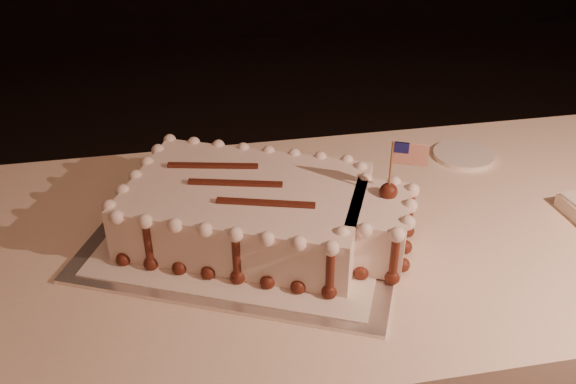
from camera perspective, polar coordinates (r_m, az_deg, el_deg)
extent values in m
cube|color=#FDE1C4|center=(1.52, 2.14, -15.13)|extent=(2.40, 0.80, 0.75)
cube|color=silver|center=(1.26, -3.58, -3.76)|extent=(0.72, 0.64, 0.01)
cube|color=white|center=(1.26, -3.58, -3.57)|extent=(0.64, 0.58, 0.00)
cube|color=white|center=(1.23, -3.67, -1.55)|extent=(0.52, 0.45, 0.10)
cube|color=white|center=(1.19, 8.02, -3.12)|extent=(0.16, 0.20, 0.10)
sphere|color=#592216|center=(1.21, -14.43, -5.80)|extent=(0.03, 0.03, 0.03)
sphere|color=#592216|center=(1.19, -12.08, -6.24)|extent=(0.03, 0.03, 0.03)
sphere|color=#592216|center=(1.17, -9.63, -6.68)|extent=(0.03, 0.03, 0.03)
sphere|color=#592216|center=(1.15, -7.11, -7.12)|extent=(0.03, 0.03, 0.03)
sphere|color=#592216|center=(1.14, -4.51, -7.56)|extent=(0.03, 0.03, 0.03)
sphere|color=#592216|center=(1.13, -1.83, -8.00)|extent=(0.03, 0.03, 0.03)
sphere|color=#592216|center=(1.11, 0.90, -8.42)|extent=(0.03, 0.03, 0.03)
sphere|color=#592216|center=(1.11, 3.68, -8.84)|extent=(0.03, 0.03, 0.03)
sphere|color=#592216|center=(1.14, 4.61, -7.50)|extent=(0.03, 0.03, 0.03)
sphere|color=#592216|center=(1.15, 6.53, -7.16)|extent=(0.03, 0.03, 0.03)
sphere|color=#592216|center=(1.15, 9.24, -7.52)|extent=(0.03, 0.03, 0.03)
sphere|color=#592216|center=(1.18, 10.15, -6.40)|extent=(0.03, 0.03, 0.03)
sphere|color=#592216|center=(1.22, 10.37, -4.85)|extent=(0.03, 0.03, 0.03)
sphere|color=#592216|center=(1.27, 10.57, -3.40)|extent=(0.03, 0.03, 0.03)
sphere|color=#592216|center=(1.28, 9.06, -2.72)|extent=(0.03, 0.03, 0.03)
sphere|color=#592216|center=(1.29, 6.65, -2.41)|extent=(0.03, 0.03, 0.03)
sphere|color=#592216|center=(1.32, 6.26, -1.38)|extent=(0.03, 0.03, 0.03)
sphere|color=#592216|center=(1.34, 5.08, -0.68)|extent=(0.03, 0.03, 0.03)
sphere|color=#592216|center=(1.35, 2.80, -0.39)|extent=(0.03, 0.03, 0.03)
sphere|color=#592216|center=(1.36, 0.54, -0.10)|extent=(0.03, 0.03, 0.03)
sphere|color=#592216|center=(1.37, -1.68, 0.19)|extent=(0.03, 0.03, 0.03)
sphere|color=#592216|center=(1.38, -3.85, 0.47)|extent=(0.03, 0.03, 0.03)
sphere|color=#592216|center=(1.40, -5.99, 0.74)|extent=(0.03, 0.03, 0.03)
sphere|color=#592216|center=(1.42, -8.07, 1.01)|extent=(0.03, 0.03, 0.03)
sphere|color=#592216|center=(1.44, -10.11, 1.26)|extent=(0.03, 0.03, 0.03)
sphere|color=#592216|center=(1.40, -11.08, 0.31)|extent=(0.03, 0.03, 0.03)
sphere|color=#592216|center=(1.36, -11.98, -0.87)|extent=(0.03, 0.03, 0.03)
sphere|color=#592216|center=(1.32, -12.92, -2.12)|extent=(0.03, 0.03, 0.03)
sphere|color=#592216|center=(1.28, -13.93, -3.44)|extent=(0.03, 0.03, 0.03)
sphere|color=#592216|center=(1.24, -15.01, -4.85)|extent=(0.03, 0.03, 0.03)
sphere|color=white|center=(1.16, -15.04, -2.18)|extent=(0.03, 0.03, 0.03)
sphere|color=white|center=(1.14, -12.59, -2.57)|extent=(0.03, 0.03, 0.03)
sphere|color=white|center=(1.12, -10.06, -2.97)|extent=(0.03, 0.03, 0.03)
sphere|color=white|center=(1.10, -7.43, -3.37)|extent=(0.03, 0.03, 0.03)
sphere|color=white|center=(1.08, -4.71, -3.78)|extent=(0.03, 0.03, 0.03)
sphere|color=white|center=(1.07, -1.92, -4.20)|extent=(0.03, 0.03, 0.03)
sphere|color=white|center=(1.06, 0.94, -4.61)|extent=(0.03, 0.03, 0.03)
sphere|color=white|center=(1.05, 3.86, -5.02)|extent=(0.03, 0.03, 0.03)
sphere|color=white|center=(1.08, 4.82, -3.72)|extent=(0.03, 0.03, 0.03)
sphere|color=white|center=(1.09, 6.82, -3.40)|extent=(0.03, 0.03, 0.03)
sphere|color=white|center=(1.09, 9.66, -3.77)|extent=(0.03, 0.03, 0.03)
sphere|color=white|center=(1.12, 10.59, -2.70)|extent=(0.03, 0.03, 0.03)
sphere|color=white|center=(1.17, 10.80, -1.22)|extent=(0.03, 0.03, 0.03)
sphere|color=white|center=(1.22, 11.00, 0.15)|extent=(0.03, 0.03, 0.03)
sphere|color=white|center=(1.23, 9.42, 0.81)|extent=(0.03, 0.03, 0.03)
sphere|color=white|center=(1.24, 6.91, 1.12)|extent=(0.03, 0.03, 0.03)
sphere|color=white|center=(1.27, 6.50, 2.10)|extent=(0.03, 0.03, 0.03)
sphere|color=white|center=(1.30, 5.27, 2.76)|extent=(0.03, 0.03, 0.03)
sphere|color=white|center=(1.30, 2.90, 3.05)|extent=(0.03, 0.03, 0.03)
sphere|color=white|center=(1.31, 0.56, 3.32)|extent=(0.03, 0.03, 0.03)
sphere|color=white|center=(1.32, -1.74, 3.59)|extent=(0.03, 0.03, 0.03)
sphere|color=white|center=(1.34, -4.00, 3.84)|extent=(0.03, 0.03, 0.03)
sphere|color=white|center=(1.35, -6.21, 4.09)|extent=(0.03, 0.03, 0.03)
sphere|color=white|center=(1.37, -8.36, 4.32)|extent=(0.03, 0.03, 0.03)
sphere|color=white|center=(1.39, -10.46, 4.54)|extent=(0.03, 0.03, 0.03)
sphere|color=white|center=(1.36, -11.48, 3.63)|extent=(0.03, 0.03, 0.03)
sphere|color=white|center=(1.31, -12.42, 2.52)|extent=(0.03, 0.03, 0.03)
sphere|color=white|center=(1.27, -13.42, 1.34)|extent=(0.03, 0.03, 0.03)
sphere|color=white|center=(1.23, -14.48, 0.07)|extent=(0.03, 0.03, 0.03)
sphere|color=white|center=(1.19, -15.62, -1.28)|extent=(0.03, 0.03, 0.03)
cylinder|color=#592216|center=(1.16, -12.32, -4.53)|extent=(0.01, 0.01, 0.10)
sphere|color=#592216|center=(1.19, -12.09, -6.15)|extent=(0.03, 0.03, 0.03)
cylinder|color=#592216|center=(1.11, -4.60, -5.80)|extent=(0.01, 0.01, 0.10)
sphere|color=#592216|center=(1.14, -4.51, -7.47)|extent=(0.03, 0.03, 0.03)
cylinder|color=#592216|center=(1.08, 3.76, -7.06)|extent=(0.01, 0.01, 0.10)
sphere|color=#592216|center=(1.11, 3.69, -8.75)|extent=(0.03, 0.03, 0.03)
cylinder|color=#592216|center=(1.12, 9.44, -5.77)|extent=(0.01, 0.01, 0.10)
sphere|color=#592216|center=(1.15, 9.25, -7.43)|extent=(0.03, 0.03, 0.03)
cylinder|color=#592216|center=(1.24, 10.77, -1.74)|extent=(0.01, 0.01, 0.10)
sphere|color=#592216|center=(1.27, 10.58, -3.32)|extent=(0.03, 0.03, 0.03)
cylinder|color=#592216|center=(1.30, 6.37, 0.25)|extent=(0.01, 0.01, 0.10)
sphere|color=#592216|center=(1.32, 6.27, -1.29)|extent=(0.03, 0.03, 0.03)
cylinder|color=#592216|center=(1.34, 0.55, 1.51)|extent=(0.01, 0.01, 0.10)
sphere|color=#592216|center=(1.36, 0.54, -0.02)|extent=(0.03, 0.03, 0.03)
cylinder|color=#592216|center=(1.38, -6.09, 2.31)|extent=(0.01, 0.01, 0.10)
sphere|color=#592216|center=(1.40, -5.99, 0.82)|extent=(0.03, 0.03, 0.03)
cylinder|color=#592216|center=(1.38, -11.27, 1.87)|extent=(0.01, 0.01, 0.10)
sphere|color=#592216|center=(1.40, -11.09, 0.39)|extent=(0.03, 0.03, 0.03)
cylinder|color=#592216|center=(1.26, -14.19, -1.80)|extent=(0.01, 0.01, 0.10)
sphere|color=#592216|center=(1.28, -13.95, -3.36)|extent=(0.03, 0.03, 0.03)
cube|color=#592216|center=(1.27, -6.71, 2.36)|extent=(0.18, 0.05, 0.01)
cube|color=#592216|center=(1.21, -4.71, 0.82)|extent=(0.18, 0.06, 0.01)
cube|color=#592216|center=(1.14, -2.00, -0.95)|extent=(0.17, 0.06, 0.01)
sphere|color=#592216|center=(1.18, 8.92, 0.04)|extent=(0.03, 0.03, 0.03)
cylinder|color=#A06A44|center=(1.16, 9.08, 1.70)|extent=(0.00, 0.00, 0.13)
cube|color=#E94020|center=(1.14, 10.88, 3.32)|extent=(0.06, 0.03, 0.04)
cube|color=navy|center=(1.14, 10.08, 3.92)|extent=(0.03, 0.01, 0.02)
cylinder|color=white|center=(1.59, 15.34, 3.19)|extent=(0.14, 0.14, 0.01)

